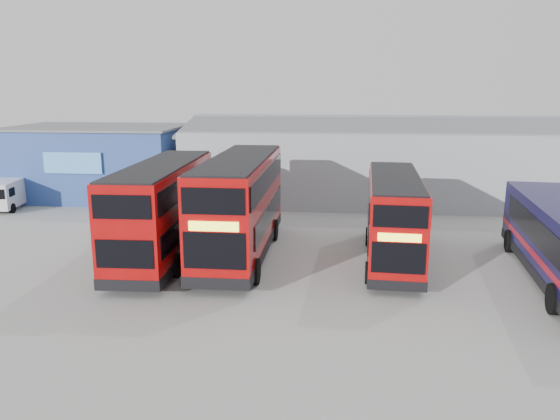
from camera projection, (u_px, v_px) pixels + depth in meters
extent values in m
plane|color=gray|center=(252.00, 290.00, 21.71)|extent=(120.00, 120.00, 0.00)
cube|color=navy|center=(100.00, 162.00, 39.99)|extent=(12.00, 8.00, 5.00)
cube|color=#5B5F64|center=(97.00, 127.00, 39.43)|extent=(12.30, 8.30, 0.15)
cube|color=#55A2F0|center=(73.00, 163.00, 35.90)|extent=(3.96, 0.15, 1.40)
cube|color=#91969E|center=(401.00, 162.00, 39.78)|extent=(30.00, 12.00, 5.00)
cube|color=#5B5F64|center=(408.00, 127.00, 36.46)|extent=(30.50, 6.33, 1.29)
cube|color=#5B5F64|center=(398.00, 122.00, 41.89)|extent=(30.50, 6.33, 1.29)
cube|color=#9F0909|center=(163.00, 208.00, 25.36)|extent=(2.80, 10.59, 4.06)
cube|color=black|center=(165.00, 246.00, 25.76)|extent=(2.84, 10.63, 0.45)
cube|color=black|center=(189.00, 221.00, 24.98)|extent=(0.30, 8.92, 0.95)
cube|color=black|center=(134.00, 220.00, 25.16)|extent=(0.30, 8.92, 0.95)
cube|color=black|center=(189.00, 183.00, 24.99)|extent=(0.33, 9.92, 0.95)
cube|color=black|center=(135.00, 182.00, 25.17)|extent=(0.33, 9.92, 0.95)
cube|color=black|center=(190.00, 198.00, 30.62)|extent=(2.26, 0.11, 1.35)
cube|color=black|center=(189.00, 166.00, 30.22)|extent=(2.26, 0.11, 0.95)
cube|color=#FFF935|center=(190.00, 182.00, 30.43)|extent=(1.80, 0.09, 0.35)
cube|color=black|center=(124.00, 254.00, 20.34)|extent=(2.21, 0.11, 1.10)
cube|color=black|center=(121.00, 207.00, 19.94)|extent=(2.21, 0.11, 0.90)
cube|color=black|center=(161.00, 165.00, 24.90)|extent=(2.64, 10.44, 0.10)
cylinder|color=black|center=(206.00, 228.00, 29.24)|extent=(0.35, 1.05, 1.04)
cylinder|color=black|center=(162.00, 227.00, 29.41)|extent=(0.35, 1.05, 1.04)
cylinder|color=black|center=(176.00, 265.00, 23.10)|extent=(0.35, 1.05, 1.04)
cylinder|color=black|center=(120.00, 264.00, 23.27)|extent=(0.35, 1.05, 1.04)
cube|color=#9F0909|center=(240.00, 204.00, 25.69)|extent=(2.71, 11.10, 4.28)
cube|color=black|center=(241.00, 243.00, 26.12)|extent=(2.75, 11.15, 0.48)
cube|color=black|center=(215.00, 212.00, 26.35)|extent=(0.11, 9.40, 1.00)
cube|color=black|center=(270.00, 213.00, 26.07)|extent=(0.11, 9.40, 1.00)
cube|color=black|center=(212.00, 176.00, 25.55)|extent=(0.12, 10.45, 1.00)
cube|color=black|center=(268.00, 177.00, 25.27)|extent=(0.12, 10.45, 1.00)
cube|color=black|center=(214.00, 251.00, 20.43)|extent=(2.38, 0.07, 1.43)
cube|color=black|center=(213.00, 201.00, 20.01)|extent=(2.38, 0.07, 1.00)
cube|color=#FFF935|center=(214.00, 226.00, 20.21)|extent=(1.90, 0.05, 0.37)
cube|color=black|center=(258.00, 194.00, 31.22)|extent=(2.32, 0.07, 1.16)
cube|color=black|center=(257.00, 161.00, 30.80)|extent=(2.32, 0.07, 0.95)
cube|color=black|center=(240.00, 158.00, 25.22)|extent=(2.55, 10.94, 0.11)
cylinder|color=black|center=(194.00, 269.00, 22.52)|extent=(0.34, 1.10, 1.10)
cylinder|color=black|center=(255.00, 271.00, 22.26)|extent=(0.34, 1.10, 1.10)
cylinder|color=black|center=(227.00, 228.00, 28.97)|extent=(0.34, 1.10, 1.10)
cylinder|color=black|center=(274.00, 230.00, 28.71)|extent=(0.34, 1.10, 1.10)
cube|color=#9F0909|center=(394.00, 216.00, 24.94)|extent=(2.76, 9.49, 3.62)
cube|color=black|center=(392.00, 250.00, 25.30)|extent=(2.80, 9.53, 0.40)
cube|color=black|center=(368.00, 222.00, 25.55)|extent=(0.50, 7.94, 0.85)
cube|color=black|center=(418.00, 224.00, 25.20)|extent=(0.50, 7.94, 0.85)
cube|color=black|center=(369.00, 192.00, 24.87)|extent=(0.55, 8.83, 0.85)
cube|color=black|center=(420.00, 194.00, 24.52)|extent=(0.55, 8.83, 0.85)
cube|color=black|center=(398.00, 258.00, 20.52)|extent=(2.01, 0.16, 1.21)
cube|color=black|center=(400.00, 217.00, 20.16)|extent=(2.01, 0.16, 0.85)
cube|color=#FFF935|center=(399.00, 238.00, 20.33)|extent=(1.61, 0.13, 0.31)
cube|color=black|center=(389.00, 206.00, 29.59)|extent=(1.96, 0.16, 0.98)
cube|color=black|center=(391.00, 176.00, 29.23)|extent=(1.96, 0.16, 0.80)
cube|color=black|center=(395.00, 177.00, 24.54)|extent=(2.62, 9.35, 0.09)
cylinder|color=black|center=(369.00, 273.00, 22.33)|extent=(0.34, 0.94, 0.93)
cylinder|color=black|center=(422.00, 276.00, 22.00)|extent=(0.34, 0.94, 0.93)
cylinder|color=black|center=(369.00, 236.00, 27.75)|extent=(0.34, 0.94, 0.93)
cylinder|color=black|center=(412.00, 238.00, 27.42)|extent=(0.34, 0.94, 0.93)
cube|color=black|center=(535.00, 231.00, 21.84)|extent=(1.02, 9.91, 1.03)
cube|color=black|center=(533.00, 206.00, 27.66)|extent=(2.43, 0.29, 1.41)
cylinder|color=black|center=(510.00, 241.00, 26.55)|extent=(0.45, 1.15, 1.12)
cylinder|color=black|center=(554.00, 299.00, 19.31)|extent=(0.45, 1.15, 1.12)
cube|color=silver|center=(8.00, 192.00, 36.06)|extent=(2.42, 4.63, 1.68)
cube|color=black|center=(12.00, 192.00, 34.68)|extent=(0.16, 0.79, 0.53)
cylinder|color=black|center=(12.00, 208.00, 34.82)|extent=(0.31, 0.66, 0.64)
cylinder|color=black|center=(6.00, 199.00, 37.66)|extent=(0.31, 0.66, 0.64)
cylinder|color=black|center=(31.00, 199.00, 37.75)|extent=(0.31, 0.66, 0.64)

